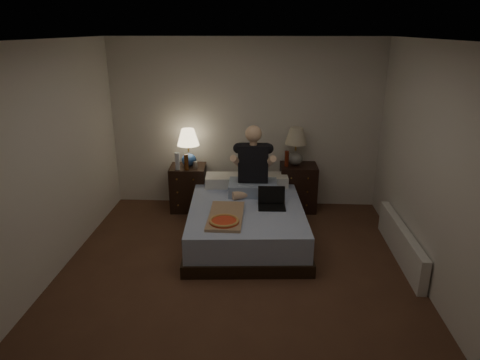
# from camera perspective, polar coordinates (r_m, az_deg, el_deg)

# --- Properties ---
(floor) EXTENTS (4.00, 4.50, 0.00)m
(floor) POSITION_cam_1_polar(r_m,az_deg,el_deg) (4.79, -0.60, -13.30)
(floor) COLOR brown
(floor) RESTS_ON ground
(ceiling) EXTENTS (4.00, 4.50, 0.00)m
(ceiling) POSITION_cam_1_polar(r_m,az_deg,el_deg) (4.03, -0.73, 18.15)
(ceiling) COLOR white
(ceiling) RESTS_ON ground
(wall_back) EXTENTS (4.00, 0.00, 2.50)m
(wall_back) POSITION_cam_1_polar(r_m,az_deg,el_deg) (6.41, 0.66, 7.42)
(wall_back) COLOR silver
(wall_back) RESTS_ON ground
(wall_front) EXTENTS (4.00, 0.00, 2.50)m
(wall_front) POSITION_cam_1_polar(r_m,az_deg,el_deg) (2.24, -4.61, -17.59)
(wall_front) COLOR silver
(wall_front) RESTS_ON ground
(wall_left) EXTENTS (0.00, 4.50, 2.50)m
(wall_left) POSITION_cam_1_polar(r_m,az_deg,el_deg) (4.81, -25.21, 1.34)
(wall_left) COLOR silver
(wall_left) RESTS_ON ground
(wall_right) EXTENTS (0.00, 4.50, 2.50)m
(wall_right) POSITION_cam_1_polar(r_m,az_deg,el_deg) (4.58, 25.19, 0.49)
(wall_right) COLOR silver
(wall_right) RESTS_ON ground
(bed) EXTENTS (1.54, 1.98, 0.47)m
(bed) POSITION_cam_1_polar(r_m,az_deg,el_deg) (5.56, 0.81, -5.60)
(bed) COLOR #607FC0
(bed) RESTS_ON floor
(nightstand_left) EXTENTS (0.54, 0.49, 0.67)m
(nightstand_left) POSITION_cam_1_polar(r_m,az_deg,el_deg) (6.48, -6.88, -1.03)
(nightstand_left) COLOR black
(nightstand_left) RESTS_ON floor
(nightstand_right) EXTENTS (0.54, 0.49, 0.70)m
(nightstand_right) POSITION_cam_1_polar(r_m,az_deg,el_deg) (6.49, 7.70, -0.91)
(nightstand_right) COLOR black
(nightstand_right) RESTS_ON floor
(lamp_left) EXTENTS (0.39, 0.39, 0.56)m
(lamp_left) POSITION_cam_1_polar(r_m,az_deg,el_deg) (6.31, -6.89, 4.30)
(lamp_left) COLOR navy
(lamp_left) RESTS_ON nightstand_left
(lamp_right) EXTENTS (0.37, 0.37, 0.56)m
(lamp_right) POSITION_cam_1_polar(r_m,az_deg,el_deg) (6.30, 7.44, 4.45)
(lamp_right) COLOR gray
(lamp_right) RESTS_ON nightstand_right
(water_bottle) EXTENTS (0.07, 0.07, 0.25)m
(water_bottle) POSITION_cam_1_polar(r_m,az_deg,el_deg) (6.22, -8.36, 2.51)
(water_bottle) COLOR silver
(water_bottle) RESTS_ON nightstand_left
(soda_can) EXTENTS (0.07, 0.07, 0.10)m
(soda_can) POSITION_cam_1_polar(r_m,az_deg,el_deg) (6.26, -6.00, 2.01)
(soda_can) COLOR silver
(soda_can) RESTS_ON nightstand_left
(beer_bottle_left) EXTENTS (0.06, 0.06, 0.23)m
(beer_bottle_left) POSITION_cam_1_polar(r_m,az_deg,el_deg) (6.18, -7.16, 2.37)
(beer_bottle_left) COLOR #592C0C
(beer_bottle_left) RESTS_ON nightstand_left
(beer_bottle_right) EXTENTS (0.06, 0.06, 0.23)m
(beer_bottle_right) POSITION_cam_1_polar(r_m,az_deg,el_deg) (6.26, 6.24, 2.85)
(beer_bottle_right) COLOR #601D0D
(beer_bottle_right) RESTS_ON nightstand_right
(person) EXTENTS (0.67, 0.53, 0.93)m
(person) POSITION_cam_1_polar(r_m,az_deg,el_deg) (5.69, 1.76, 2.59)
(person) COLOR black
(person) RESTS_ON bed
(laptop) EXTENTS (0.35, 0.29, 0.24)m
(laptop) POSITION_cam_1_polar(r_m,az_deg,el_deg) (5.34, 4.28, -2.54)
(laptop) COLOR black
(laptop) RESTS_ON bed
(pizza_box) EXTENTS (0.41, 0.77, 0.08)m
(pizza_box) POSITION_cam_1_polar(r_m,az_deg,el_deg) (4.91, -2.13, -5.59)
(pizza_box) COLOR tan
(pizza_box) RESTS_ON bed
(radiator) EXTENTS (0.10, 1.60, 0.40)m
(radiator) POSITION_cam_1_polar(r_m,az_deg,el_deg) (5.47, 20.66, -7.84)
(radiator) COLOR silver
(radiator) RESTS_ON floor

